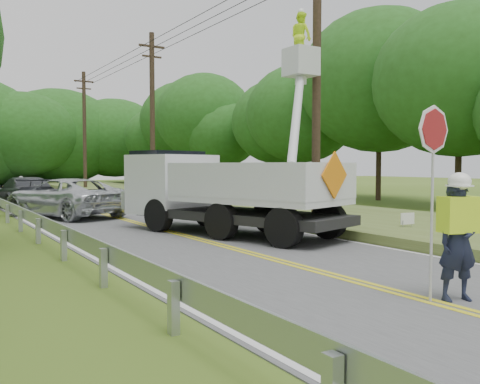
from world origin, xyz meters
TOP-DOWN VIEW (x-y plane):
  - ground at (0.00, 0.00)m, footprint 140.00×140.00m
  - road at (0.00, 14.00)m, footprint 7.20×96.00m
  - guardrail at (-4.02, 14.91)m, footprint 0.18×48.00m
  - utility_poles at (5.00, 17.02)m, footprint 1.60×43.30m
  - tall_grass_verge at (7.10, 14.00)m, footprint 7.00×96.00m
  - treeline_right at (16.00, 23.90)m, footprint 11.64×54.70m
  - treeline_horizon at (1.04, 56.29)m, footprint 55.43×14.33m
  - flagger at (0.40, 0.09)m, footprint 1.19×0.64m
  - bucket_truck at (1.29, 9.75)m, footprint 5.70×8.00m
  - suv_silver at (-1.75, 17.10)m, footprint 4.62×6.37m
  - suv_darkgrey at (-2.50, 22.21)m, footprint 2.48×5.54m
  - yard_sign at (5.75, 5.59)m, footprint 0.50×0.11m

SIDE VIEW (x-z plane):
  - ground at x=0.00m, z-range 0.00..0.00m
  - road at x=0.00m, z-range 0.00..0.02m
  - tall_grass_verge at x=7.10m, z-range 0.00..0.30m
  - yard_sign at x=5.75m, z-range 0.16..0.88m
  - guardrail at x=-4.02m, z-range 0.17..0.94m
  - suv_darkgrey at x=-2.50m, z-range 0.02..1.60m
  - suv_silver at x=-1.75m, z-range 0.02..1.63m
  - flagger at x=0.40m, z-range -0.43..2.66m
  - bucket_truck at x=1.29m, z-range -2.02..5.31m
  - utility_poles at x=5.00m, z-range 0.27..10.27m
  - treeline_horizon at x=1.04m, z-range -0.65..11.65m
  - treeline_right at x=16.00m, z-range 0.40..12.07m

